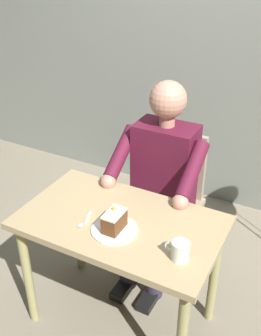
# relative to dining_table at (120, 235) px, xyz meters

# --- Properties ---
(ground_plane) EXTENTS (14.00, 14.00, 0.00)m
(ground_plane) POSITION_rel_dining_table_xyz_m (0.00, 0.00, -0.62)
(ground_plane) COLOR gray
(cafe_rear_panel) EXTENTS (6.40, 0.12, 3.00)m
(cafe_rear_panel) POSITION_rel_dining_table_xyz_m (0.00, -1.53, 0.88)
(cafe_rear_panel) COLOR gray
(cafe_rear_panel) RESTS_ON ground
(dining_table) EXTENTS (1.02, 0.61, 0.72)m
(dining_table) POSITION_rel_dining_table_xyz_m (0.00, 0.00, 0.00)
(dining_table) COLOR tan
(dining_table) RESTS_ON ground
(chair) EXTENTS (0.42, 0.42, 0.89)m
(chair) POSITION_rel_dining_table_xyz_m (0.00, -0.65, -0.13)
(chair) COLOR tan
(chair) RESTS_ON ground
(seated_person) EXTENTS (0.53, 0.58, 1.28)m
(seated_person) POSITION_rel_dining_table_xyz_m (0.00, -0.48, 0.05)
(seated_person) COLOR #531328
(seated_person) RESTS_ON ground
(dessert_plate) EXTENTS (0.23, 0.23, 0.01)m
(dessert_plate) POSITION_rel_dining_table_xyz_m (-0.02, 0.09, 0.11)
(dessert_plate) COLOR white
(dessert_plate) RESTS_ON dining_table
(cake_slice) EXTENTS (0.08, 0.13, 0.12)m
(cake_slice) POSITION_rel_dining_table_xyz_m (-0.02, 0.09, 0.16)
(cake_slice) COLOR brown
(cake_slice) RESTS_ON dessert_plate
(coffee_cup) EXTENTS (0.11, 0.08, 0.09)m
(coffee_cup) POSITION_rel_dining_table_xyz_m (-0.37, 0.12, 0.15)
(coffee_cup) COLOR white
(coffee_cup) RESTS_ON dining_table
(dessert_spoon) EXTENTS (0.05, 0.14, 0.01)m
(dessert_spoon) POSITION_rel_dining_table_xyz_m (0.15, 0.10, 0.11)
(dessert_spoon) COLOR silver
(dessert_spoon) RESTS_ON dining_table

